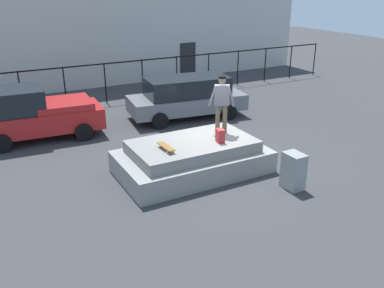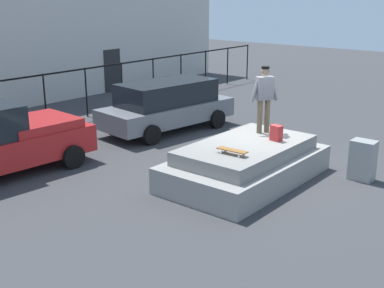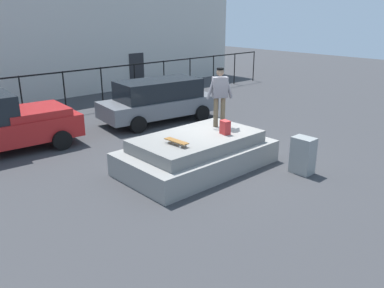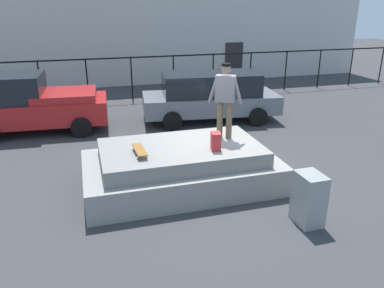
{
  "view_description": "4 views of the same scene",
  "coord_description": "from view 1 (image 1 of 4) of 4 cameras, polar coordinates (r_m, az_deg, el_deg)",
  "views": [
    {
      "loc": [
        -6.46,
        -10.16,
        5.45
      ],
      "look_at": [
        -0.53,
        0.75,
        0.51
      ],
      "focal_mm": 39.06,
      "sensor_mm": 36.0,
      "label": 1
    },
    {
      "loc": [
        -11.17,
        -6.71,
        4.62
      ],
      "look_at": [
        -1.45,
        1.26,
        0.82
      ],
      "focal_mm": 47.29,
      "sensor_mm": 36.0,
      "label": 2
    },
    {
      "loc": [
        -8.27,
        -7.88,
        4.35
      ],
      "look_at": [
        -0.53,
        0.59,
        0.45
      ],
      "focal_mm": 36.89,
      "sensor_mm": 36.0,
      "label": 3
    },
    {
      "loc": [
        -2.99,
        -7.91,
        4.07
      ],
      "look_at": [
        -0.39,
        0.98,
        0.57
      ],
      "focal_mm": 35.56,
      "sensor_mm": 36.0,
      "label": 4
    }
  ],
  "objects": [
    {
      "name": "car_grey_hatchback_mid",
      "position": [
        17.38,
        -0.69,
        6.54
      ],
      "size": [
        4.98,
        2.56,
        1.71
      ],
      "color": "slate",
      "rests_on": "ground_plane"
    },
    {
      "name": "concrete_ledge",
      "position": [
        12.49,
        0.08,
        -1.89
      ],
      "size": [
        4.41,
        2.52,
        0.99
      ],
      "color": "gray",
      "rests_on": "ground_plane"
    },
    {
      "name": "fence_row",
      "position": [
        20.09,
        -9.28,
        9.43
      ],
      "size": [
        24.06,
        0.06,
        1.88
      ],
      "color": "black",
      "rests_on": "ground_plane"
    },
    {
      "name": "backpack",
      "position": [
        12.17,
        3.87,
        1.14
      ],
      "size": [
        0.25,
        0.31,
        0.4
      ],
      "primitive_type": "cube",
      "rotation": [
        0.0,
        0.0,
        4.52
      ],
      "color": "red",
      "rests_on": "concrete_ledge"
    },
    {
      "name": "car_red_pickup_near",
      "position": [
        16.02,
        -20.68,
        3.92
      ],
      "size": [
        4.49,
        2.36,
        1.9
      ],
      "color": "#B21E1E",
      "rests_on": "ground_plane"
    },
    {
      "name": "skateboard",
      "position": [
        11.63,
        -3.58,
        -0.37
      ],
      "size": [
        0.25,
        0.77,
        0.12
      ],
      "color": "brown",
      "rests_on": "concrete_ledge"
    },
    {
      "name": "ground_plane",
      "position": [
        13.21,
        3.56,
        -2.71
      ],
      "size": [
        60.0,
        60.0,
        0.0
      ],
      "primitive_type": "plane",
      "color": "#38383A"
    },
    {
      "name": "skateboarder",
      "position": [
        12.68,
        4.08,
        5.94
      ],
      "size": [
        0.74,
        0.49,
        1.77
      ],
      "color": "brown",
      "rests_on": "concrete_ledge"
    },
    {
      "name": "utility_box",
      "position": [
        11.83,
        13.67,
        -3.61
      ],
      "size": [
        0.45,
        0.61,
        1.03
      ],
      "primitive_type": "cube",
      "rotation": [
        0.0,
        0.0,
        0.01
      ],
      "color": "gray",
      "rests_on": "ground_plane"
    },
    {
      "name": "warehouse_building",
      "position": [
        25.86,
        -14.57,
        16.25
      ],
      "size": [
        25.7,
        6.89,
        6.57
      ],
      "color": "beige",
      "rests_on": "ground_plane"
    }
  ]
}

